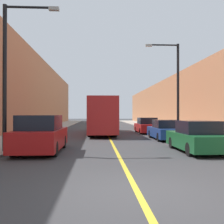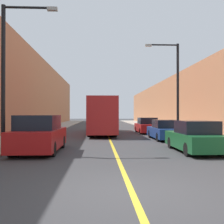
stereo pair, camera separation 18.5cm
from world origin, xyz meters
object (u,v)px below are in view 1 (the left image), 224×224
at_px(parked_suv_left, 41,135).
at_px(street_lamp_right, 175,83).
at_px(car_right_mid, 165,131).
at_px(street_lamp_left, 10,67).
at_px(car_right_far, 147,126).
at_px(bus, 102,115).
at_px(car_right_near, 197,138).

xyz_separation_m(parked_suv_left, street_lamp_right, (8.93, 7.26, 3.47)).
distance_m(car_right_mid, street_lamp_left, 11.68).
bearing_deg(parked_suv_left, street_lamp_right, 39.09).
bearing_deg(parked_suv_left, car_right_far, 58.24).
bearing_deg(street_lamp_left, bus, 69.23).
xyz_separation_m(car_right_near, car_right_mid, (0.07, 6.29, -0.03)).
relative_size(car_right_far, street_lamp_right, 0.61).
bearing_deg(car_right_near, bus, 110.15).
bearing_deg(car_right_far, bus, -175.71).
bearing_deg(street_lamp_right, street_lamp_left, -144.17).
height_order(bus, street_lamp_right, street_lamp_right).
height_order(car_right_far, street_lamp_right, street_lamp_right).
height_order(bus, street_lamp_left, street_lamp_left).
xyz_separation_m(car_right_near, street_lamp_right, (1.20, 7.59, 3.63)).
bearing_deg(car_right_mid, car_right_near, -90.68).
bearing_deg(street_lamp_left, car_right_mid, 33.80).
bearing_deg(car_right_far, parked_suv_left, -121.76).
bearing_deg(car_right_near, street_lamp_left, 179.39).
height_order(parked_suv_left, car_right_near, parked_suv_left).
height_order(car_right_near, car_right_far, car_right_near).
bearing_deg(street_lamp_left, car_right_far, 54.17).
bearing_deg(street_lamp_right, car_right_mid, -130.87).
height_order(car_right_mid, street_lamp_right, street_lamp_right).
relative_size(car_right_near, car_right_far, 0.98).
relative_size(car_right_mid, street_lamp_left, 0.66).
xyz_separation_m(parked_suv_left, car_right_far, (7.65, 12.36, -0.16)).
xyz_separation_m(car_right_near, car_right_far, (-0.09, 12.68, -0.00)).
xyz_separation_m(bus, street_lamp_left, (-4.65, -12.25, 2.43)).
height_order(parked_suv_left, street_lamp_left, street_lamp_left).
distance_m(bus, street_lamp_right, 7.88).
relative_size(bus, car_right_near, 2.56).
height_order(parked_suv_left, car_right_far, parked_suv_left).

